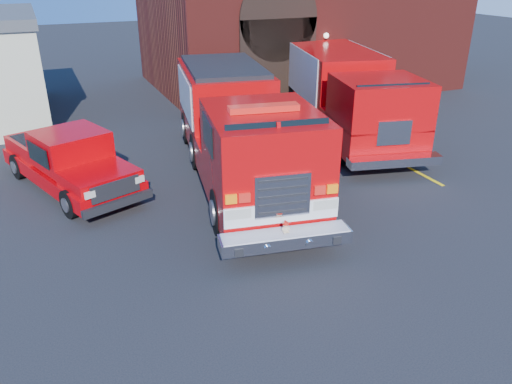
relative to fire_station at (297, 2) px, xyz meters
name	(u,v)px	position (x,y,z in m)	size (l,w,h in m)	color
ground	(238,219)	(-8.99, -13.98, -4.25)	(100.00, 100.00, 0.00)	black
parking_stripe_near	(411,169)	(-2.49, -12.98, -4.25)	(0.12, 3.00, 0.01)	yellow
parking_stripe_mid	(359,141)	(-2.49, -9.98, -4.25)	(0.12, 3.00, 0.01)	yellow
parking_stripe_far	(319,120)	(-2.49, -6.98, -4.25)	(0.12, 3.00, 0.01)	yellow
fire_station	(297,2)	(0.00, 0.00, 0.00)	(15.20, 10.20, 8.45)	maroon
fire_engine	(238,128)	(-7.90, -11.35, -2.65)	(4.51, 10.40, 3.10)	black
pickup_truck	(69,161)	(-12.76, -10.12, -3.39)	(3.76, 5.89, 1.82)	black
secondary_truck	(346,92)	(-2.46, -8.83, -2.62)	(4.93, 9.65, 3.00)	black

